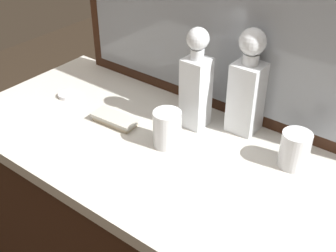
% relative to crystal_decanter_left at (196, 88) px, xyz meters
% --- Properties ---
extents(crystal_decanter_left, '(0.07, 0.07, 0.30)m').
position_rel_crystal_decanter_left_xyz_m(crystal_decanter_left, '(0.00, 0.00, 0.00)').
color(crystal_decanter_left, white).
rests_on(crystal_decanter_left, dresser).
extents(crystal_decanter_far_left, '(0.08, 0.08, 0.31)m').
position_rel_crystal_decanter_left_xyz_m(crystal_decanter_far_left, '(0.13, 0.07, 0.00)').
color(crystal_decanter_far_left, white).
rests_on(crystal_decanter_far_left, dresser).
extents(crystal_tumbler_left, '(0.08, 0.08, 0.11)m').
position_rel_crystal_decanter_left_xyz_m(crystal_tumbler_left, '(-0.00, -0.13, -0.07)').
color(crystal_tumbler_left, white).
rests_on(crystal_tumbler_left, dresser).
extents(crystal_tumbler_rear, '(0.08, 0.08, 0.10)m').
position_rel_crystal_decanter_left_xyz_m(crystal_tumbler_rear, '(0.32, -0.00, -0.08)').
color(crystal_tumbler_rear, white).
rests_on(crystal_tumbler_rear, dresser).
extents(silver_brush_center, '(0.15, 0.07, 0.02)m').
position_rel_crystal_decanter_left_xyz_m(silver_brush_center, '(-0.19, -0.14, -0.11)').
color(silver_brush_center, '#B7A88C').
rests_on(silver_brush_center, dresser).
extents(porcelain_dish, '(0.06, 0.06, 0.01)m').
position_rel_crystal_decanter_left_xyz_m(porcelain_dish, '(-0.43, -0.12, -0.12)').
color(porcelain_dish, silver).
rests_on(porcelain_dish, dresser).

